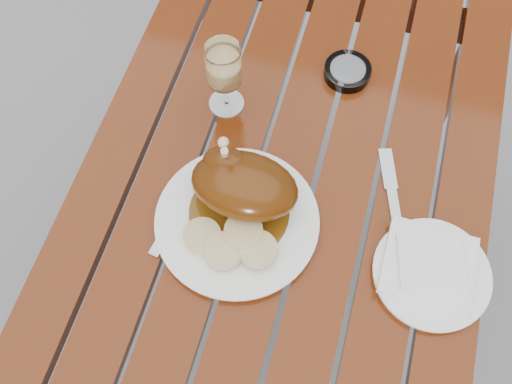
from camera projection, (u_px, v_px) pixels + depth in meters
ground at (276, 282)px, 1.81m from camera, size 60.00×60.00×0.00m
table at (280, 239)px, 1.47m from camera, size 0.80×1.20×0.75m
dinner_plate at (237, 222)px, 1.07m from camera, size 0.41×0.41×0.02m
roast_duck at (242, 184)px, 1.04m from camera, size 0.20×0.19×0.14m
bread_dumplings at (232, 242)px, 1.03m from camera, size 0.18×0.11×0.03m
wine_glass at (225, 78)px, 1.12m from camera, size 0.08×0.08×0.17m
side_plate at (431, 274)px, 1.03m from camera, size 0.22×0.22×0.02m
napkin at (429, 265)px, 1.02m from camera, size 0.16×0.15×0.01m
ashtray at (347, 72)px, 1.22m from camera, size 0.13×0.13×0.03m
fork at (174, 218)px, 1.08m from camera, size 0.05×0.17×0.01m
knife at (395, 210)px, 1.09m from camera, size 0.08×0.20×0.01m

